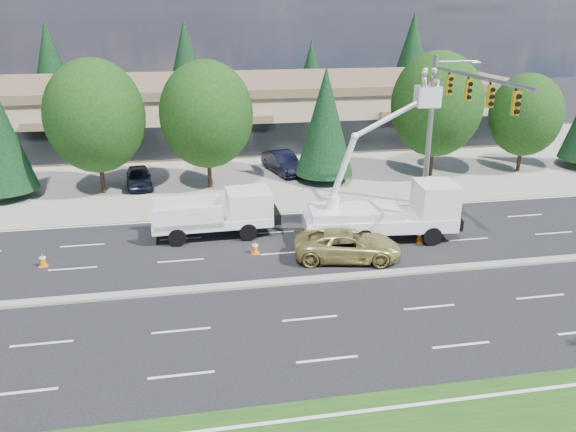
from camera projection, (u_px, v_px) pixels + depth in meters
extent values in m
plane|color=black|center=(295.00, 282.00, 25.04)|extent=(140.00, 140.00, 0.00)
cube|color=gray|center=(246.00, 166.00, 43.50)|extent=(140.00, 22.00, 0.01)
cube|color=gray|center=(295.00, 281.00, 25.02)|extent=(120.00, 0.55, 0.12)
cube|color=tan|center=(233.00, 112.00, 51.87)|extent=(50.00, 15.00, 5.00)
cube|color=brown|center=(232.00, 83.00, 50.95)|extent=(50.40, 15.40, 0.70)
cube|color=black|center=(242.00, 140.00, 45.24)|extent=(48.00, 0.12, 2.60)
cylinder|color=#332114|center=(7.00, 192.00, 36.07)|extent=(0.26, 0.26, 0.80)
cylinder|color=#332114|center=(102.00, 172.00, 36.73)|extent=(0.28, 0.28, 2.82)
ellipsoid|color=black|center=(95.00, 116.00, 35.45)|extent=(6.28, 6.28, 7.22)
cylinder|color=#332114|center=(209.00, 168.00, 37.91)|extent=(0.28, 0.28, 2.76)
ellipsoid|color=black|center=(207.00, 114.00, 36.66)|extent=(6.13, 6.13, 7.05)
cylinder|color=#332114|center=(324.00, 176.00, 39.58)|extent=(0.26, 0.26, 0.80)
cone|color=black|center=(325.00, 121.00, 38.25)|extent=(4.02, 4.02, 7.35)
cylinder|color=#332114|center=(432.00, 156.00, 40.56)|extent=(0.28, 0.28, 2.88)
ellipsoid|color=black|center=(437.00, 104.00, 39.26)|extent=(6.39, 6.39, 7.35)
cylinder|color=#332114|center=(520.00, 156.00, 41.82)|extent=(0.28, 0.28, 2.34)
ellipsoid|color=black|center=(526.00, 115.00, 40.76)|extent=(5.21, 5.21, 5.99)
cylinder|color=#332114|center=(58.00, 118.00, 60.66)|extent=(0.26, 0.26, 0.80)
cone|color=black|center=(51.00, 68.00, 58.85)|extent=(5.33, 5.33, 9.74)
cylinder|color=#332114|center=(189.00, 114.00, 63.00)|extent=(0.26, 0.26, 0.80)
cone|color=black|center=(186.00, 66.00, 61.19)|extent=(5.33, 5.33, 9.73)
cylinder|color=#332114|center=(311.00, 110.00, 65.34)|extent=(0.26, 0.26, 0.80)
cone|color=black|center=(311.00, 75.00, 63.94)|extent=(4.20, 4.20, 7.66)
cylinder|color=#332114|center=(408.00, 107.00, 67.35)|extent=(0.26, 0.26, 0.80)
cone|color=black|center=(412.00, 58.00, 65.38)|extent=(5.74, 5.74, 10.49)
cylinder|color=gray|center=(429.00, 132.00, 33.65)|extent=(0.32, 0.32, 9.00)
cylinder|color=gray|center=(478.00, 77.00, 27.71)|extent=(0.20, 10.00, 0.20)
cylinder|color=gray|center=(457.00, 62.00, 32.44)|extent=(2.60, 0.12, 0.12)
cube|color=gold|center=(449.00, 85.00, 30.74)|extent=(0.32, 0.22, 1.05)
cube|color=gold|center=(468.00, 90.00, 28.71)|extent=(0.32, 0.22, 1.05)
cube|color=gold|center=(490.00, 96.00, 26.68)|extent=(0.32, 0.22, 1.05)
cube|color=gold|center=(516.00, 104.00, 24.65)|extent=(0.32, 0.22, 1.05)
cube|color=white|center=(212.00, 220.00, 29.91)|extent=(6.34, 2.47, 0.47)
cube|color=white|center=(249.00, 204.00, 30.03)|extent=(2.36, 2.31, 1.57)
cube|color=black|center=(261.00, 200.00, 30.09)|extent=(0.14, 1.99, 1.05)
cube|color=white|center=(187.00, 206.00, 30.40)|extent=(3.57, 0.41, 1.15)
cube|color=white|center=(189.00, 219.00, 28.57)|extent=(3.57, 0.41, 1.15)
cube|color=white|center=(379.00, 221.00, 29.46)|extent=(8.06, 3.07, 0.69)
cube|color=white|center=(435.00, 201.00, 29.35)|extent=(2.17, 2.48, 1.97)
cube|color=black|center=(449.00, 198.00, 29.36)|extent=(0.26, 1.97, 1.18)
cube|color=white|center=(355.00, 212.00, 29.17)|extent=(4.91, 2.69, 0.49)
cylinder|color=white|center=(333.00, 203.00, 28.89)|extent=(0.69, 0.69, 0.79)
cube|color=white|center=(428.00, 96.00, 27.39)|extent=(1.16, 0.98, 1.06)
imported|color=beige|center=(424.00, 88.00, 27.24)|extent=(0.46, 0.65, 1.70)
imported|color=beige|center=(433.00, 88.00, 27.27)|extent=(0.72, 0.88, 1.70)
ellipsoid|color=white|center=(426.00, 70.00, 26.94)|extent=(0.26, 0.26, 0.18)
ellipsoid|color=white|center=(434.00, 70.00, 26.97)|extent=(0.26, 0.26, 0.18)
cube|color=orange|center=(44.00, 266.00, 26.59)|extent=(0.40, 0.40, 0.03)
cone|color=orange|center=(43.00, 259.00, 26.48)|extent=(0.36, 0.36, 0.70)
cylinder|color=white|center=(43.00, 258.00, 26.45)|extent=(0.29, 0.29, 0.10)
cube|color=orange|center=(255.00, 253.00, 27.98)|extent=(0.40, 0.40, 0.03)
cone|color=orange|center=(255.00, 247.00, 27.87)|extent=(0.36, 0.36, 0.70)
cylinder|color=white|center=(255.00, 246.00, 27.84)|extent=(0.29, 0.29, 0.10)
cube|color=orange|center=(318.00, 250.00, 28.36)|extent=(0.40, 0.40, 0.03)
cone|color=orange|center=(319.00, 244.00, 28.25)|extent=(0.36, 0.36, 0.70)
cylinder|color=white|center=(319.00, 242.00, 28.22)|extent=(0.29, 0.29, 0.10)
cube|color=orange|center=(419.00, 242.00, 29.37)|extent=(0.40, 0.40, 0.03)
cone|color=orange|center=(420.00, 236.00, 29.25)|extent=(0.36, 0.36, 0.70)
cylinder|color=white|center=(420.00, 234.00, 29.23)|extent=(0.29, 0.29, 0.10)
imported|color=tan|center=(348.00, 245.00, 27.15)|extent=(5.54, 3.38, 1.43)
imported|color=black|center=(139.00, 177.00, 38.27)|extent=(2.06, 4.22, 1.39)
imported|color=black|center=(283.00, 162.00, 41.56)|extent=(2.78, 5.00, 1.56)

